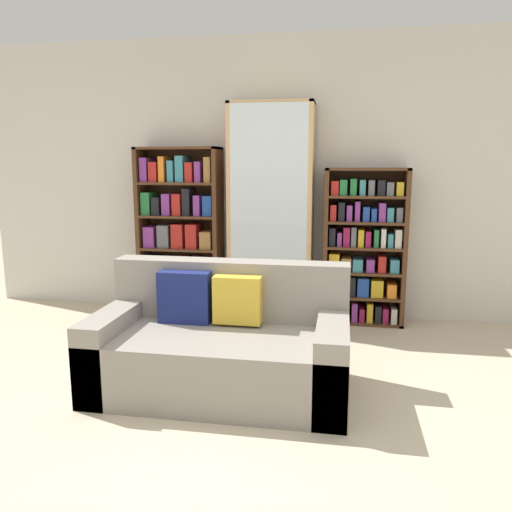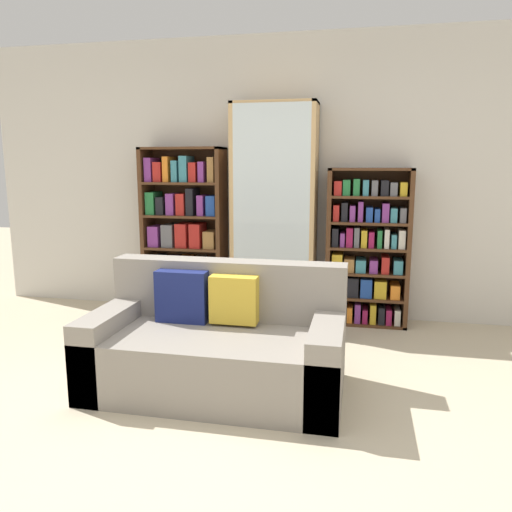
# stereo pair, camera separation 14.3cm
# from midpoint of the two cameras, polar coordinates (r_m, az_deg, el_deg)

# --- Properties ---
(ground_plane) EXTENTS (16.00, 16.00, 0.00)m
(ground_plane) POSITION_cam_midpoint_polar(r_m,az_deg,el_deg) (2.90, -5.86, -20.46)
(ground_plane) COLOR beige
(wall_back) EXTENTS (6.18, 0.06, 2.70)m
(wall_back) POSITION_cam_midpoint_polar(r_m,az_deg,el_deg) (4.96, 1.80, 8.82)
(wall_back) COLOR beige
(wall_back) RESTS_ON ground
(couch) EXTENTS (1.66, 0.85, 0.82)m
(couch) POSITION_cam_midpoint_polar(r_m,az_deg,el_deg) (3.40, -5.17, -10.30)
(couch) COLOR gray
(couch) RESTS_ON ground
(bookshelf_left) EXTENTS (0.82, 0.32, 1.65)m
(bookshelf_left) POSITION_cam_midpoint_polar(r_m,az_deg,el_deg) (5.03, -9.46, 2.50)
(bookshelf_left) COLOR #4C2D19
(bookshelf_left) RESTS_ON ground
(display_cabinet) EXTENTS (0.79, 0.36, 2.05)m
(display_cabinet) POSITION_cam_midpoint_polar(r_m,az_deg,el_deg) (4.77, 0.89, 4.80)
(display_cabinet) COLOR tan
(display_cabinet) RESTS_ON ground
(bookshelf_right) EXTENTS (0.76, 0.32, 1.46)m
(bookshelf_right) POSITION_cam_midpoint_polar(r_m,az_deg,el_deg) (4.77, 11.33, 0.70)
(bookshelf_right) COLOR #4C2D19
(bookshelf_right) RESTS_ON ground
(wine_bottle) EXTENTS (0.07, 0.07, 0.35)m
(wine_bottle) POSITION_cam_midpoint_polar(r_m,az_deg,el_deg) (4.40, 8.26, -7.49)
(wine_bottle) COLOR #192333
(wine_bottle) RESTS_ON ground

